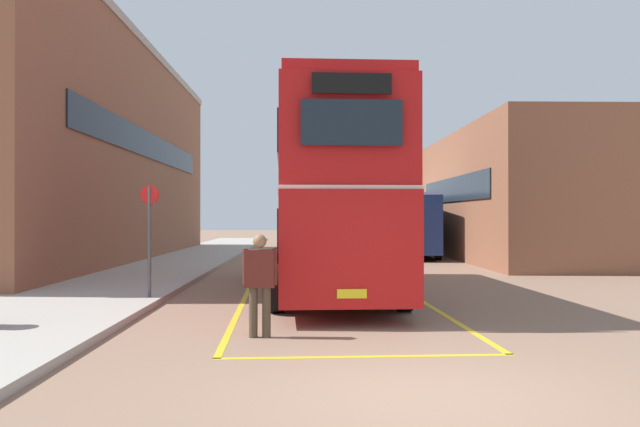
% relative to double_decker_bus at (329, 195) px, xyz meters
% --- Properties ---
extents(ground_plane, '(135.60, 135.60, 0.00)m').
position_rel_double_decker_bus_xyz_m(ground_plane, '(0.65, 5.27, -2.51)').
color(ground_plane, '#846651').
extents(sidewalk_left, '(4.00, 57.60, 0.14)m').
position_rel_double_decker_bus_xyz_m(sidewalk_left, '(-5.85, 7.67, -2.44)').
color(sidewalk_left, '#A39E93').
rests_on(sidewalk_left, ground).
extents(brick_building_left, '(5.78, 25.81, 9.59)m').
position_rel_double_decker_bus_xyz_m(brick_building_left, '(-10.28, 11.54, 2.28)').
color(brick_building_left, brown).
rests_on(brick_building_left, ground).
extents(depot_building_right, '(6.68, 15.48, 5.81)m').
position_rel_double_decker_bus_xyz_m(depot_building_right, '(9.46, 12.14, 0.39)').
color(depot_building_right, brown).
rests_on(depot_building_right, ground).
extents(double_decker_bus, '(3.17, 10.69, 4.75)m').
position_rel_double_decker_bus_xyz_m(double_decker_bus, '(0.00, 0.00, 0.00)').
color(double_decker_bus, black).
rests_on(double_decker_bus, ground).
extents(single_deck_bus, '(3.16, 9.20, 3.02)m').
position_rel_double_decker_bus_xyz_m(single_deck_bus, '(4.39, 14.64, -0.87)').
color(single_deck_bus, black).
rests_on(single_deck_bus, ground).
extents(pedestrian_boarding, '(0.57, 0.26, 1.68)m').
position_rel_double_decker_bus_xyz_m(pedestrian_boarding, '(-1.35, -5.90, -1.54)').
color(pedestrian_boarding, '#473828').
rests_on(pedestrian_boarding, ground).
extents(bus_stop_sign, '(0.44, 0.11, 2.55)m').
position_rel_double_decker_bus_xyz_m(bus_stop_sign, '(-4.16, -1.83, -0.84)').
color(bus_stop_sign, '#4C4C51').
rests_on(bus_stop_sign, sidewalk_left).
extents(bay_marking_yellow, '(4.71, 12.75, 0.01)m').
position_rel_double_decker_bus_xyz_m(bay_marking_yellow, '(0.03, -1.96, -2.51)').
color(bay_marking_yellow, gold).
rests_on(bay_marking_yellow, ground).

